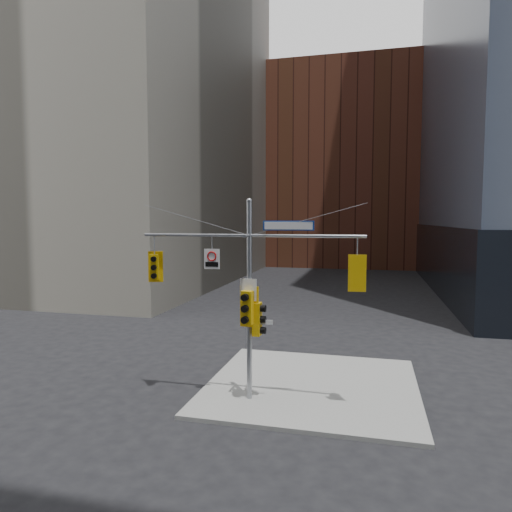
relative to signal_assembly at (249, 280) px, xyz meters
The scene contains 13 objects.
ground 4.85m from the signal_assembly, 90.00° to the right, with size 160.00×160.00×0.00m, color black.
sidewalk_corner 5.18m from the signal_assembly, 45.10° to the left, with size 8.00×8.00×0.15m, color gray.
brick_midrise 56.82m from the signal_assembly, 90.00° to the left, with size 26.00×20.00×28.00m, color brown.
signal_assembly is the anchor object (origin of this frame).
traffic_light_west_arm 3.65m from the signal_assembly, behind, with size 0.54×0.51×1.16m.
traffic_light_east_arm 3.72m from the signal_assembly, ahead, with size 0.59×0.48×1.23m.
traffic_light_pole_side 1.40m from the signal_assembly, ahead, with size 0.46×0.39×1.18m.
traffic_light_pole_front 0.95m from the signal_assembly, 89.82° to the right, with size 0.69×0.59×1.45m.
street_sign_blade 2.38m from the signal_assembly, ahead, with size 1.75×0.17×0.34m.
regulatory_sign_arm 1.57m from the signal_assembly, behind, with size 0.58×0.07×0.72m.
regulatory_sign_pole 0.35m from the signal_assembly, 90.00° to the right, with size 0.59×0.07×0.78m.
street_blade_ew 1.53m from the signal_assembly, ahead, with size 0.79×0.12×0.16m.
street_blade_ns 1.69m from the signal_assembly, 90.00° to the left, with size 0.11×0.76×0.15m.
Camera 1 is at (4.12, -13.37, 6.55)m, focal length 32.00 mm.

